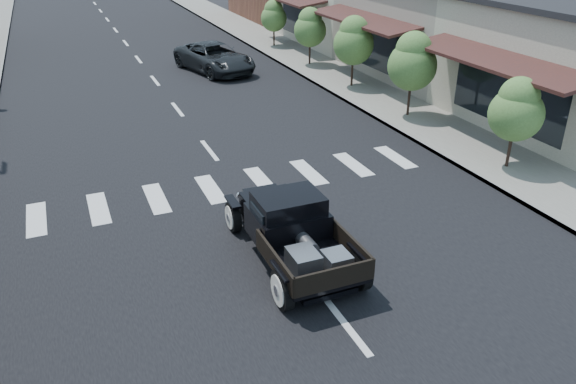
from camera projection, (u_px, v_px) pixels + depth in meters
name	position (u px, v px, depth m)	size (l,w,h in m)	color
ground	(287.00, 251.00, 13.61)	(120.00, 120.00, 0.00)	black
road	(163.00, 91.00, 26.03)	(14.00, 80.00, 0.02)	black
road_markings	(189.00, 124.00, 21.89)	(12.00, 60.00, 0.06)	silver
sidewalk_right	(328.00, 72.00, 28.94)	(3.00, 80.00, 0.15)	gray
storefront_mid	(461.00, 27.00, 28.58)	(10.00, 9.00, 4.50)	gray
storefront_far	(371.00, 4.00, 36.03)	(10.00, 9.00, 4.50)	beige
small_tree_a	(514.00, 125.00, 17.25)	(1.66, 1.66, 2.77)	#4B7535
small_tree_b	(411.00, 76.00, 21.82)	(1.90, 1.90, 3.16)	#4B7535
small_tree_c	(353.00, 53.00, 25.73)	(1.85, 1.85, 3.08)	#4B7535
small_tree_d	(310.00, 37.00, 29.71)	(1.70, 1.70, 2.84)	#4B7535
small_tree_e	(274.00, 24.00, 34.12)	(1.56, 1.56, 2.61)	#4B7535
hotrod_pickup	(292.00, 229.00, 12.93)	(2.18, 4.67, 1.62)	black
second_car	(215.00, 58.00, 29.05)	(2.40, 5.21, 1.45)	black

